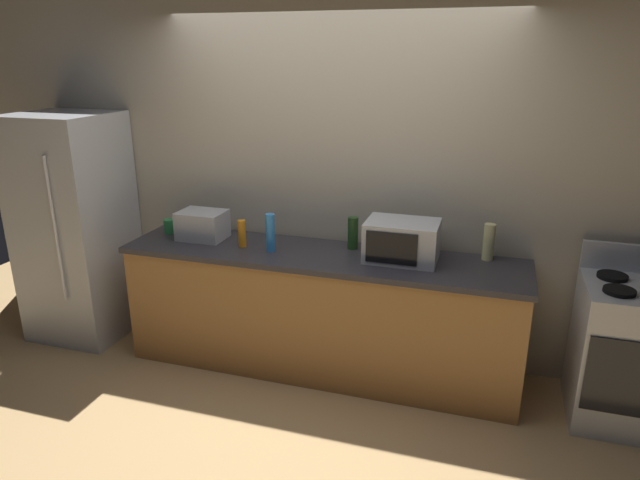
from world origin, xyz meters
TOP-DOWN VIEW (x-y plane):
  - ground_plane at (0.00, 0.00)m, footprint 8.00×8.00m
  - back_wall at (0.00, 0.81)m, footprint 6.40×0.10m
  - counter_run at (0.00, 0.40)m, footprint 2.84×0.64m
  - refrigerator at (-2.05, 0.40)m, footprint 0.72×0.73m
  - stove_range at (2.00, 0.40)m, footprint 0.60×0.61m
  - microwave at (0.56, 0.45)m, footprint 0.48×0.35m
  - toaster_oven at (-0.94, 0.46)m, footprint 0.34×0.26m
  - bottle_vinegar at (1.12, 0.63)m, footprint 0.08×0.08m
  - bottle_spray_cleaner at (-0.35, 0.35)m, footprint 0.06×0.06m
  - bottle_wine at (0.19, 0.57)m, footprint 0.07×0.07m
  - bottle_dish_soap at (-0.58, 0.38)m, footprint 0.06×0.06m
  - mug_green at (-1.25, 0.50)m, footprint 0.09×0.09m

SIDE VIEW (x-z plane):
  - ground_plane at x=0.00m, z-range 0.00..0.00m
  - counter_run at x=0.00m, z-range 0.00..0.90m
  - stove_range at x=2.00m, z-range -0.08..1.00m
  - refrigerator at x=-2.05m, z-range 0.00..1.80m
  - mug_green at x=-1.25m, z-range 0.90..1.01m
  - bottle_dish_soap at x=-0.58m, z-range 0.90..1.10m
  - toaster_oven at x=-0.94m, z-range 0.90..1.11m
  - bottle_wine at x=0.19m, z-range 0.90..1.13m
  - bottle_vinegar at x=1.12m, z-range 0.90..1.15m
  - microwave at x=0.56m, z-range 0.90..1.17m
  - bottle_spray_cleaner at x=-0.35m, z-range 0.90..1.17m
  - back_wall at x=0.00m, z-range 0.00..2.70m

